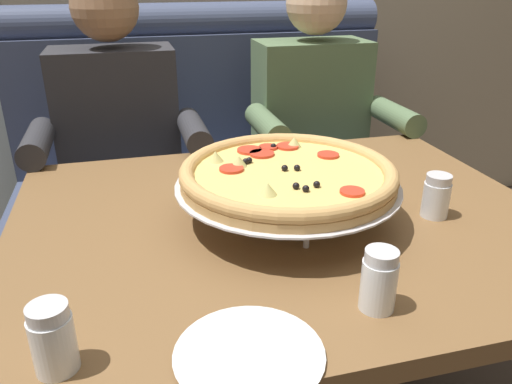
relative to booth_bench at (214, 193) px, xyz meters
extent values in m
cube|color=#424C6B|center=(0.00, -0.13, -0.17)|extent=(1.55, 0.60, 0.46)
cube|color=#424C6B|center=(0.00, 0.26, 0.29)|extent=(1.55, 0.18, 0.65)
cylinder|color=#424C6B|center=(0.00, 0.26, 0.66)|extent=(1.55, 0.14, 0.14)
cube|color=brown|center=(0.00, -0.95, 0.33)|extent=(1.19, 0.95, 0.04)
cylinder|color=black|center=(-0.53, -0.54, -0.04)|extent=(0.06, 0.06, 0.71)
cylinder|color=black|center=(0.53, -0.54, -0.04)|extent=(0.06, 0.06, 0.71)
cube|color=#2D3342|center=(-0.35, -0.38, 0.14)|extent=(0.34, 0.40, 0.15)
cylinder|color=#2D3342|center=(-0.45, -0.63, -0.17)|extent=(0.11, 0.11, 0.46)
cylinder|color=#2D3342|center=(-0.25, -0.63, -0.17)|extent=(0.11, 0.11, 0.46)
cube|color=#2D2D33|center=(-0.35, -0.16, 0.34)|extent=(0.40, 0.22, 0.56)
cylinder|color=#2D2D33|center=(-0.58, -0.38, 0.39)|extent=(0.08, 0.28, 0.08)
cylinder|color=#2D2D33|center=(-0.12, -0.38, 0.39)|extent=(0.08, 0.28, 0.08)
sphere|color=#997051|center=(-0.35, -0.18, 0.75)|extent=(0.21, 0.21, 0.21)
cube|color=#2D3342|center=(0.35, -0.38, 0.14)|extent=(0.34, 0.40, 0.15)
cylinder|color=#2D3342|center=(0.25, -0.63, -0.17)|extent=(0.11, 0.11, 0.46)
cylinder|color=#2D3342|center=(0.45, -0.63, -0.17)|extent=(0.11, 0.11, 0.46)
cube|color=#56704C|center=(0.35, -0.16, 0.34)|extent=(0.40, 0.22, 0.56)
cylinder|color=#56704C|center=(0.12, -0.38, 0.39)|extent=(0.08, 0.28, 0.08)
cylinder|color=#56704C|center=(0.58, -0.38, 0.39)|extent=(0.08, 0.28, 0.08)
sphere|color=#DBB28E|center=(0.35, -0.18, 0.75)|extent=(0.21, 0.21, 0.21)
cylinder|color=silver|center=(0.00, -1.08, 0.39)|extent=(0.01, 0.01, 0.08)
cylinder|color=silver|center=(-0.11, -0.90, 0.39)|extent=(0.01, 0.01, 0.08)
cylinder|color=silver|center=(0.11, -0.90, 0.39)|extent=(0.01, 0.01, 0.08)
torus|color=silver|center=(0.00, -0.96, 0.43)|extent=(0.26, 0.26, 0.01)
cylinder|color=silver|center=(0.00, -0.96, 0.43)|extent=(0.48, 0.48, 0.00)
cylinder|color=tan|center=(0.00, -0.96, 0.44)|extent=(0.46, 0.46, 0.02)
torus|color=tan|center=(0.00, -0.96, 0.46)|extent=(0.46, 0.46, 0.03)
cylinder|color=#EFCC6B|center=(0.00, -0.96, 0.46)|extent=(0.40, 0.40, 0.01)
cylinder|color=red|center=(0.00, -0.81, 0.47)|extent=(0.04, 0.04, 0.01)
cylinder|color=red|center=(-0.03, -0.85, 0.47)|extent=(0.06, 0.06, 0.01)
cylinder|color=red|center=(-0.11, -0.92, 0.47)|extent=(0.05, 0.05, 0.01)
cylinder|color=red|center=(0.08, -1.10, 0.47)|extent=(0.05, 0.05, 0.01)
cylinder|color=red|center=(0.12, -0.89, 0.47)|extent=(0.05, 0.05, 0.01)
cylinder|color=red|center=(-0.05, -0.82, 0.47)|extent=(0.06, 0.06, 0.01)
cylinder|color=red|center=(0.05, -0.81, 0.47)|extent=(0.05, 0.05, 0.01)
sphere|color=black|center=(-0.08, -0.89, 0.47)|extent=(0.01, 0.01, 0.01)
sphere|color=black|center=(-0.01, -0.96, 0.47)|extent=(0.01, 0.01, 0.01)
sphere|color=black|center=(-0.07, -0.89, 0.47)|extent=(0.01, 0.01, 0.01)
sphere|color=black|center=(0.02, -0.96, 0.47)|extent=(0.01, 0.01, 0.01)
sphere|color=black|center=(0.03, -1.05, 0.47)|extent=(0.01, 0.01, 0.01)
sphere|color=black|center=(-0.01, -1.05, 0.47)|extent=(0.01, 0.01, 0.01)
sphere|color=black|center=(0.00, -1.07, 0.47)|extent=(0.01, 0.01, 0.01)
sphere|color=black|center=(0.01, -0.81, 0.47)|extent=(0.01, 0.01, 0.01)
cone|color=#CCC675|center=(-0.07, -1.07, 0.48)|extent=(0.04, 0.04, 0.02)
cone|color=#CCC675|center=(-0.14, -0.86, 0.48)|extent=(0.04, 0.04, 0.02)
cone|color=#CCC675|center=(0.06, -0.81, 0.48)|extent=(0.04, 0.04, 0.02)
cone|color=#CCC675|center=(-0.09, -0.90, 0.48)|extent=(0.04, 0.04, 0.02)
cylinder|color=white|center=(0.04, -1.30, 0.39)|extent=(0.06, 0.06, 0.09)
cylinder|color=#A82D19|center=(0.04, -1.30, 0.37)|extent=(0.05, 0.05, 0.04)
cylinder|color=silver|center=(0.04, -1.30, 0.45)|extent=(0.05, 0.05, 0.02)
cylinder|color=white|center=(-0.45, -1.31, 0.39)|extent=(0.06, 0.06, 0.08)
cylinder|color=#4C6633|center=(-0.45, -1.31, 0.38)|extent=(0.05, 0.05, 0.06)
cylinder|color=silver|center=(-0.45, -1.31, 0.44)|extent=(0.05, 0.05, 0.02)
cylinder|color=white|center=(0.32, -1.03, 0.39)|extent=(0.06, 0.06, 0.08)
cylinder|color=silver|center=(0.32, -1.03, 0.37)|extent=(0.05, 0.05, 0.05)
cylinder|color=silver|center=(0.32, -1.03, 0.44)|extent=(0.05, 0.05, 0.02)
cylinder|color=white|center=(-0.18, -1.35, 0.35)|extent=(0.15, 0.15, 0.01)
cone|color=white|center=(-0.18, -1.35, 0.36)|extent=(0.22, 0.22, 0.01)
camera|label=1|loc=(-0.32, -1.90, 0.86)|focal=35.36mm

